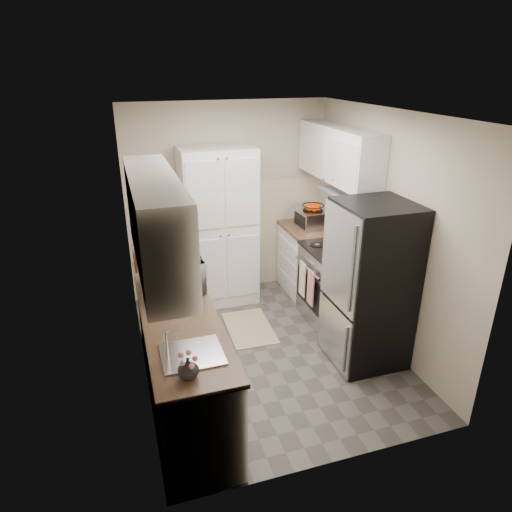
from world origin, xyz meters
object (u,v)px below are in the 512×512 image
Objects in this scene: electric_range at (334,284)px; toaster_oven at (311,219)px; refrigerator at (370,285)px; microwave at (178,271)px; wine_bottle at (162,250)px; pantry_cabinet at (219,228)px.

toaster_oven is at bearing 88.57° from electric_range.
electric_range is 0.66× the size of refrigerator.
electric_range is 0.88m from refrigerator.
wine_bottle reaches higher than microwave.
pantry_cabinet reaches higher than toaster_oven.
wine_bottle reaches higher than toaster_oven.
electric_range is at bearing -4.77° from wine_bottle.
wine_bottle is (-1.97, 0.16, 0.61)m from electric_range.
toaster_oven is (0.05, 1.61, 0.18)m from refrigerator.
refrigerator is 1.91m from microwave.
electric_range is at bearing -93.86° from toaster_oven.
refrigerator is 4.41× the size of toaster_oven.
electric_range is 2.07m from wine_bottle.
toaster_oven is at bearing 17.87° from wine_bottle.
wine_bottle is (-1.94, 0.96, 0.24)m from refrigerator.
pantry_cabinet is at bearing 43.71° from wine_bottle.
microwave is 2.25m from toaster_oven.
toaster_oven is (1.19, -0.12, 0.03)m from pantry_cabinet.
refrigerator is 4.96× the size of wine_bottle.
electric_range is 0.98m from toaster_oven.
refrigerator reaches higher than toaster_oven.
electric_range is at bearing 87.52° from refrigerator.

